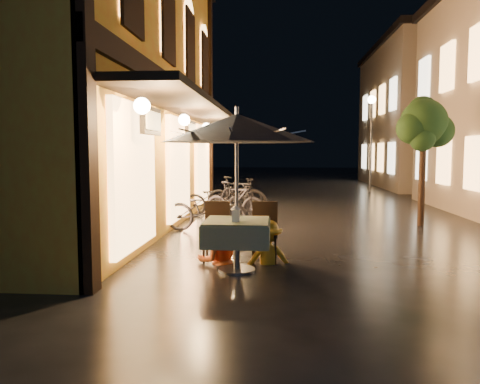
# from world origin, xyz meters

# --- Properties ---
(ground) EXTENTS (90.00, 90.00, 0.00)m
(ground) POSITION_xyz_m (0.00, 0.00, 0.00)
(ground) COLOR black
(ground) RESTS_ON ground
(west_building) EXTENTS (5.90, 11.40, 7.40)m
(west_building) POSITION_xyz_m (-5.72, 4.00, 3.71)
(west_building) COLOR orange
(west_building) RESTS_ON ground
(east_building_far) EXTENTS (7.30, 10.30, 7.30)m
(east_building_far) POSITION_xyz_m (7.49, 18.00, 3.66)
(east_building_far) COLOR tan
(east_building_far) RESTS_ON ground
(street_tree) EXTENTS (1.43, 1.20, 3.15)m
(street_tree) POSITION_xyz_m (2.41, 4.51, 2.42)
(street_tree) COLOR black
(street_tree) RESTS_ON ground
(streetlamp_far) EXTENTS (0.36, 0.36, 4.23)m
(streetlamp_far) POSITION_xyz_m (3.00, 14.00, 2.92)
(streetlamp_far) COLOR #59595E
(streetlamp_far) RESTS_ON ground
(cafe_table) EXTENTS (0.99, 0.99, 0.78)m
(cafe_table) POSITION_xyz_m (-1.68, -0.16, 0.59)
(cafe_table) COLOR #59595E
(cafe_table) RESTS_ON ground
(patio_umbrella) EXTENTS (2.32, 2.32, 2.46)m
(patio_umbrella) POSITION_xyz_m (-1.68, -0.16, 2.15)
(patio_umbrella) COLOR #59595E
(patio_umbrella) RESTS_ON ground
(cafe_chair_left) EXTENTS (0.42, 0.42, 0.97)m
(cafe_chair_left) POSITION_xyz_m (-2.08, 0.58, 0.54)
(cafe_chair_left) COLOR black
(cafe_chair_left) RESTS_ON ground
(cafe_chair_right) EXTENTS (0.42, 0.42, 0.97)m
(cafe_chair_right) POSITION_xyz_m (-1.28, 0.58, 0.54)
(cafe_chair_right) COLOR black
(cafe_chair_right) RESTS_ON ground
(table_lantern) EXTENTS (0.16, 0.16, 0.25)m
(table_lantern) POSITION_xyz_m (-1.68, -0.33, 0.92)
(table_lantern) COLOR white
(table_lantern) RESTS_ON cafe_table
(person_orange) EXTENTS (0.84, 0.74, 1.45)m
(person_orange) POSITION_xyz_m (-2.03, 0.41, 0.73)
(person_orange) COLOR orange
(person_orange) RESTS_ON ground
(person_yellow) EXTENTS (0.97, 0.71, 1.36)m
(person_yellow) POSITION_xyz_m (-1.23, 0.40, 0.68)
(person_yellow) COLOR gold
(person_yellow) RESTS_ON ground
(bicycle_0) EXTENTS (1.96, 0.84, 1.00)m
(bicycle_0) POSITION_xyz_m (-2.65, 3.24, 0.50)
(bicycle_0) COLOR black
(bicycle_0) RESTS_ON ground
(bicycle_1) EXTENTS (1.78, 1.05, 1.03)m
(bicycle_1) POSITION_xyz_m (-2.17, 4.79, 0.52)
(bicycle_1) COLOR black
(bicycle_1) RESTS_ON ground
(bicycle_2) EXTENTS (1.86, 0.67, 0.97)m
(bicycle_2) POSITION_xyz_m (-2.74, 5.64, 0.49)
(bicycle_2) COLOR black
(bicycle_2) RESTS_ON ground
(bicycle_3) EXTENTS (1.84, 0.74, 1.07)m
(bicycle_3) POSITION_xyz_m (-2.25, 6.40, 0.54)
(bicycle_3) COLOR black
(bicycle_3) RESTS_ON ground
(bicycle_4) EXTENTS (1.91, 1.26, 0.95)m
(bicycle_4) POSITION_xyz_m (-2.40, 7.51, 0.47)
(bicycle_4) COLOR black
(bicycle_4) RESTS_ON ground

